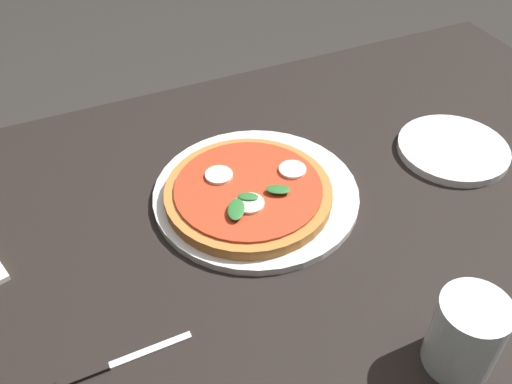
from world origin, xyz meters
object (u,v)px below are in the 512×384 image
Objects in this scene: dining_table at (289,261)px; pizza at (248,193)px; plate_white at (453,149)px; serving_tray at (256,194)px; glass_cup at (466,335)px; knife at (109,366)px.

pizza is (-0.05, 0.04, 0.14)m from dining_table.
dining_table is at bearing -176.56° from plate_white.
serving_tray is 3.07× the size of glass_cup.
glass_cup reaches higher than pizza.
glass_cup reaches higher than serving_tray.
serving_tray is 0.03m from pizza.
dining_table is at bearing -55.76° from serving_tray.
pizza is at bearing -149.87° from serving_tray.
dining_table is 0.36m from knife.
plate_white is 0.64m from knife.
plate_white reaches higher than dining_table.
plate_white reaches higher than serving_tray.
serving_tray is 0.35m from plate_white.
pizza reaches higher than serving_tray.
knife is (-0.31, -0.14, 0.11)m from dining_table.
dining_table is 7.24× the size of plate_white.
plate_white is at bearing 3.44° from dining_table.
serving_tray is at bearing 174.42° from plate_white.
serving_tray is 0.34m from knife.
pizza reaches higher than plate_white.
plate_white is (0.36, -0.02, -0.02)m from pizza.
serving_tray is at bearing 124.24° from dining_table.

